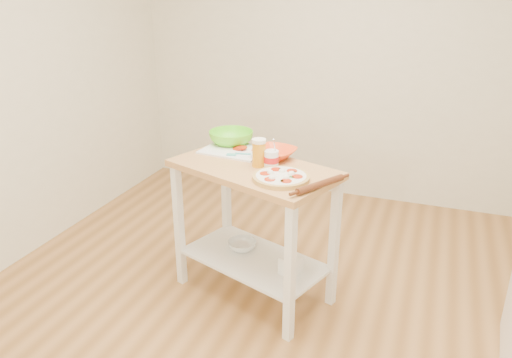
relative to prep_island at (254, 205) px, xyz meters
The scene contains 13 objects.
room_shell 0.83m from the prep_island, 61.63° to the right, with size 4.04×4.54×2.74m.
prep_island is the anchor object (origin of this frame).
pizza 0.39m from the prep_island, 34.01° to the right, with size 0.32×0.32×0.05m.
cutting_board 0.41m from the prep_island, 135.36° to the left, with size 0.43×0.34×0.04m.
spatula 0.34m from the prep_island, 140.96° to the left, with size 0.15×0.08×0.01m.
knife 0.52m from the prep_island, 124.35° to the left, with size 0.27×0.07×0.01m.
orange_bowl 0.35m from the prep_island, 69.36° to the left, with size 0.26×0.26×0.06m, color #F6501F.
green_bowl 0.55m from the prep_island, 130.59° to the left, with size 0.30×0.30×0.09m, color #62DE21.
beer_pint 0.35m from the prep_island, 22.20° to the left, with size 0.09×0.09×0.17m.
yogurt_tub 0.33m from the prep_island, ahead, with size 0.09×0.09×0.19m.
rolling_pin 0.57m from the prep_island, 22.76° to the right, with size 0.04×0.04×0.34m, color #5E2D15.
shelf_glass_bowl 0.38m from the prep_island, 146.09° to the left, with size 0.19×0.19×0.06m, color silver.
shelf_bin 0.43m from the prep_island, 17.95° to the right, with size 0.11×0.11×0.11m, color white.
Camera 1 is at (0.80, -2.26, 1.95)m, focal length 35.00 mm.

